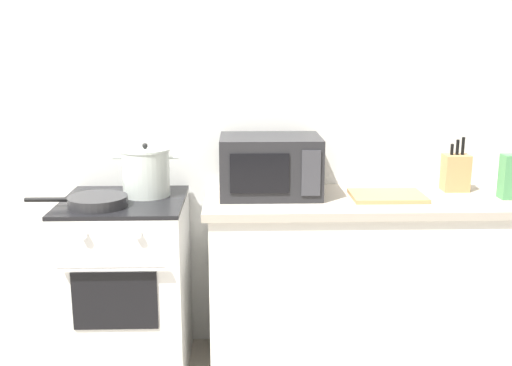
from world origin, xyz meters
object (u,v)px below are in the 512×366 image
at_px(stove, 127,287).
at_px(pasta_box, 509,177).
at_px(frying_pan, 97,201).
at_px(cutting_board, 387,196).
at_px(knife_block, 456,172).
at_px(stock_pot, 146,172).
at_px(microwave, 270,166).

distance_m(stove, pasta_box, 1.99).
relative_size(frying_pan, cutting_board, 1.33).
distance_m(stove, knife_block, 1.79).
bearing_deg(pasta_box, stock_pot, 176.32).
relative_size(stove, frying_pan, 1.92).
xyz_separation_m(microwave, cutting_board, (0.58, -0.08, -0.14)).
bearing_deg(pasta_box, frying_pan, -177.29).
xyz_separation_m(frying_pan, cutting_board, (1.41, 0.12, -0.02)).
height_order(microwave, knife_block, microwave).
height_order(stock_pot, frying_pan, stock_pot).
bearing_deg(stock_pot, pasta_box, -3.68).
bearing_deg(cutting_board, stock_pot, 175.94).
height_order(stove, knife_block, knife_block).
xyz_separation_m(stock_pot, pasta_box, (1.80, -0.12, -0.01)).
xyz_separation_m(frying_pan, microwave, (0.83, 0.20, 0.12)).
bearing_deg(stock_pot, cutting_board, -4.06).
bearing_deg(frying_pan, microwave, 13.75).
xyz_separation_m(microwave, knife_block, (0.97, 0.06, -0.05)).
distance_m(cutting_board, pasta_box, 0.60).
xyz_separation_m(stove, stock_pot, (0.11, 0.09, 0.58)).
height_order(stove, stock_pot, stock_pot).
relative_size(knife_block, pasta_box, 1.28).
bearing_deg(stove, knife_block, 4.76).
height_order(cutting_board, knife_block, knife_block).
bearing_deg(stock_pot, knife_block, 1.96).
relative_size(microwave, cutting_board, 1.39).
bearing_deg(stock_pot, frying_pan, -134.25).
relative_size(stove, pasta_box, 4.18).
distance_m(knife_block, pasta_box, 0.27).
bearing_deg(pasta_box, knife_block, 140.35).
distance_m(stove, cutting_board, 1.39).
xyz_separation_m(stove, frying_pan, (-0.10, -0.12, 0.48)).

